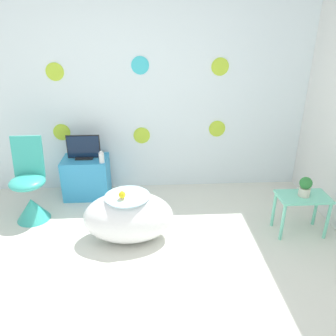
{
  "coord_description": "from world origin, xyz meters",
  "views": [
    {
      "loc": [
        0.14,
        -1.75,
        2.01
      ],
      "look_at": [
        0.29,
        1.05,
        0.76
      ],
      "focal_mm": 35.0,
      "sensor_mm": 36.0,
      "label": 1
    }
  ],
  "objects_px": {
    "tv": "(84,148)",
    "potted_plant_left": "(305,186)",
    "bathtub": "(129,217)",
    "chair": "(30,195)",
    "vase": "(102,158)"
  },
  "relations": [
    {
      "from": "tv",
      "to": "vase",
      "type": "relative_size",
      "value": 2.79
    },
    {
      "from": "chair",
      "to": "potted_plant_left",
      "type": "bearing_deg",
      "value": -8.37
    },
    {
      "from": "vase",
      "to": "potted_plant_left",
      "type": "distance_m",
      "value": 2.23
    },
    {
      "from": "bathtub",
      "to": "tv",
      "type": "xyz_separation_m",
      "value": [
        -0.57,
        0.95,
        0.38
      ]
    },
    {
      "from": "chair",
      "to": "potted_plant_left",
      "type": "xyz_separation_m",
      "value": [
        2.83,
        -0.42,
        0.24
      ]
    },
    {
      "from": "bathtub",
      "to": "tv",
      "type": "height_order",
      "value": "tv"
    },
    {
      "from": "bathtub",
      "to": "tv",
      "type": "bearing_deg",
      "value": 120.9
    },
    {
      "from": "tv",
      "to": "vase",
      "type": "distance_m",
      "value": 0.27
    },
    {
      "from": "bathtub",
      "to": "chair",
      "type": "relative_size",
      "value": 0.96
    },
    {
      "from": "vase",
      "to": "chair",
      "type": "bearing_deg",
      "value": -153.41
    },
    {
      "from": "chair",
      "to": "vase",
      "type": "xyz_separation_m",
      "value": [
        0.74,
        0.37,
        0.28
      ]
    },
    {
      "from": "bathtub",
      "to": "vase",
      "type": "relative_size",
      "value": 6.25
    },
    {
      "from": "bathtub",
      "to": "chair",
      "type": "xyz_separation_m",
      "value": [
        -1.09,
        0.44,
        0.03
      ]
    },
    {
      "from": "tv",
      "to": "potted_plant_left",
      "type": "bearing_deg",
      "value": -21.86
    },
    {
      "from": "bathtub",
      "to": "chair",
      "type": "distance_m",
      "value": 1.17
    }
  ]
}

